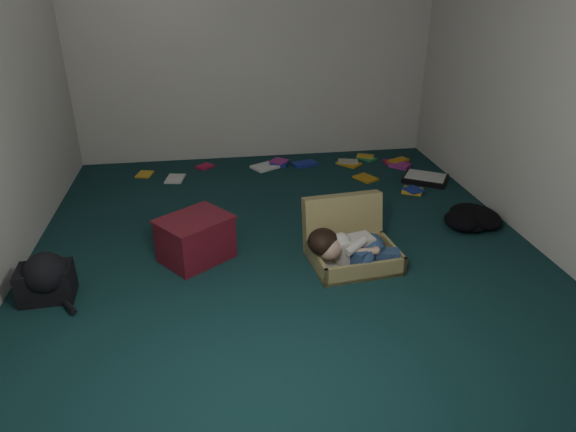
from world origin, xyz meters
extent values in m
plane|color=#113132|center=(0.00, 0.00, 0.00)|extent=(4.50, 4.50, 0.00)
plane|color=silver|center=(0.00, 2.25, 1.30)|extent=(4.50, 0.00, 4.50)
plane|color=silver|center=(0.00, -2.25, 1.30)|extent=(4.50, 0.00, 4.50)
plane|color=silver|center=(2.00, 0.00, 1.30)|extent=(0.00, 4.50, 4.50)
cube|color=tan|center=(0.48, -0.37, 0.07)|extent=(0.67, 0.51, 0.14)
cube|color=silver|center=(0.48, -0.37, 0.04)|extent=(0.61, 0.45, 0.02)
cube|color=tan|center=(0.45, -0.08, 0.22)|extent=(0.65, 0.26, 0.46)
cube|color=silver|center=(0.46, -0.39, 0.15)|extent=(0.30, 0.21, 0.20)
sphere|color=tan|center=(0.26, -0.44, 0.21)|extent=(0.17, 0.17, 0.17)
ellipsoid|color=black|center=(0.22, -0.39, 0.24)|extent=(0.23, 0.24, 0.20)
ellipsoid|color=navy|center=(0.59, -0.37, 0.15)|extent=(0.21, 0.24, 0.20)
cube|color=navy|center=(0.53, -0.47, 0.15)|extent=(0.26, 0.21, 0.13)
cube|color=navy|center=(0.67, -0.47, 0.12)|extent=(0.23, 0.15, 0.10)
sphere|color=white|center=(0.75, -0.43, 0.11)|extent=(0.10, 0.10, 0.10)
sphere|color=white|center=(0.76, -0.50, 0.10)|extent=(0.09, 0.09, 0.09)
cylinder|color=tan|center=(0.52, -0.50, 0.20)|extent=(0.17, 0.07, 0.06)
cube|color=maroon|center=(-0.70, -0.08, 0.16)|extent=(0.62, 0.60, 0.33)
cube|color=maroon|center=(-0.70, -0.08, 0.34)|extent=(0.65, 0.62, 0.02)
cube|color=black|center=(1.68, 1.18, 0.03)|extent=(0.55, 0.51, 0.05)
cube|color=white|center=(1.68, 1.18, 0.06)|extent=(0.49, 0.45, 0.01)
cube|color=gold|center=(-1.27, 1.82, 0.01)|extent=(0.22, 0.16, 0.02)
cube|color=#BF1942|center=(-0.62, 1.95, 0.01)|extent=(0.27, 0.26, 0.02)
cube|color=white|center=(0.05, 1.83, 0.01)|extent=(0.22, 0.25, 0.02)
cube|color=navy|center=(0.51, 1.85, 0.01)|extent=(0.23, 0.26, 0.02)
cube|color=gold|center=(1.01, 1.79, 0.01)|extent=(0.27, 0.25, 0.02)
cube|color=#268D4D|center=(1.27, 1.94, 0.01)|extent=(0.23, 0.18, 0.02)
cube|color=#AC2B8D|center=(1.56, 1.63, 0.01)|extent=(0.27, 0.27, 0.02)
cube|color=beige|center=(1.61, 1.18, 0.01)|extent=(0.20, 0.25, 0.02)
cube|color=gold|center=(1.43, 0.92, 0.01)|extent=(0.24, 0.27, 0.02)
cube|color=#BF1942|center=(1.57, 1.78, 0.01)|extent=(0.27, 0.24, 0.02)
cube|color=white|center=(-0.94, 1.63, 0.01)|extent=(0.24, 0.20, 0.02)
cube|color=navy|center=(0.22, 1.91, 0.01)|extent=(0.27, 0.27, 0.02)
cube|color=gold|center=(1.07, 1.33, 0.01)|extent=(0.19, 0.23, 0.02)
camera|label=1|loc=(-0.54, -3.58, 2.03)|focal=32.00mm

